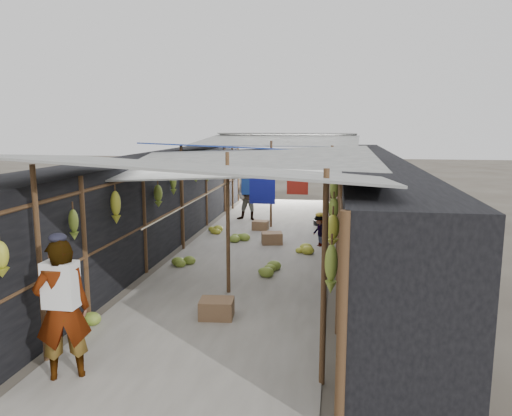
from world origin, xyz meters
The scene contains 14 objects.
ground centered at (0.00, 0.00, 0.00)m, with size 80.00×80.00×0.00m, color #6B6356.
aisle_slab centered at (0.00, 6.50, 0.01)m, with size 3.60×16.00×0.02m, color #9E998E.
stall_left centered at (-2.70, 6.50, 1.15)m, with size 1.40×15.00×2.30m, color black.
stall_right centered at (2.70, 6.50, 1.15)m, with size 1.40×15.00×2.30m, color black.
crate_near centered at (0.07, 1.78, 0.16)m, with size 0.53×0.43×0.32m, color #92674A.
crate_mid centered at (0.31, 6.88, 0.16)m, with size 0.52×0.42×0.31m, color #92674A.
crate_back centered at (-0.24, 8.53, 0.14)m, with size 0.45×0.37×0.29m, color #92674A.
black_basin centered at (1.55, 9.55, 0.09)m, with size 0.60×0.60×0.18m, color black.
vendor_elderly centered at (-1.31, -0.36, 0.88)m, with size 0.64×0.42×1.76m, color white.
shopper_blue centered at (-0.86, 9.96, 0.82)m, with size 0.80×0.62×1.65m, color navy.
vendor_seated centered at (1.52, 6.82, 0.41)m, with size 0.53×0.31×0.82m, color #44403B.
market_canopy centered at (0.03, 6.86, 2.41)m, with size 5.62×15.20×2.77m.
hanging_bananas centered at (-0.18, 6.29, 1.67)m, with size 3.95×13.75×0.84m.
floor_bananas centered at (-0.51, 4.92, 0.15)m, with size 3.48×7.42×0.34m.
Camera 1 is at (1.91, -5.63, 3.10)m, focal length 35.00 mm.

